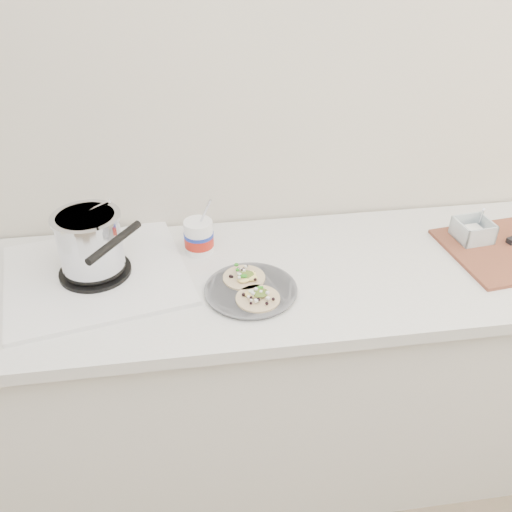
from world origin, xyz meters
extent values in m
cube|color=beige|center=(0.00, 1.73, 1.30)|extent=(3.50, 0.05, 2.60)
cube|color=silver|center=(0.00, 1.43, 0.43)|extent=(2.40, 0.62, 0.86)
cube|color=silver|center=(0.00, 1.41, 0.88)|extent=(2.44, 0.66, 0.04)
cube|color=silver|center=(-0.53, 1.47, 0.91)|extent=(0.62, 0.59, 0.01)
cylinder|color=black|center=(-0.53, 1.47, 0.92)|extent=(0.22, 0.22, 0.01)
torus|color=black|center=(-0.53, 1.47, 0.94)|extent=(0.19, 0.19, 0.02)
cylinder|color=silver|center=(-0.53, 1.47, 1.03)|extent=(0.19, 0.19, 0.17)
cylinder|color=#54555A|center=(-0.07, 1.32, 0.91)|extent=(0.26, 0.26, 0.01)
cylinder|color=#54555A|center=(-0.07, 1.32, 0.91)|extent=(0.27, 0.27, 0.00)
cylinder|color=white|center=(-0.20, 1.57, 0.96)|extent=(0.09, 0.09, 0.11)
cylinder|color=#AE1E13|center=(-0.20, 1.57, 0.95)|extent=(0.09, 0.09, 0.04)
cylinder|color=#192D99|center=(-0.20, 1.57, 0.97)|extent=(0.10, 0.10, 0.01)
cube|color=white|center=(0.70, 1.50, 0.93)|extent=(0.07, 0.07, 0.03)
camera|label=1|loc=(-0.25, 0.00, 1.92)|focal=40.00mm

